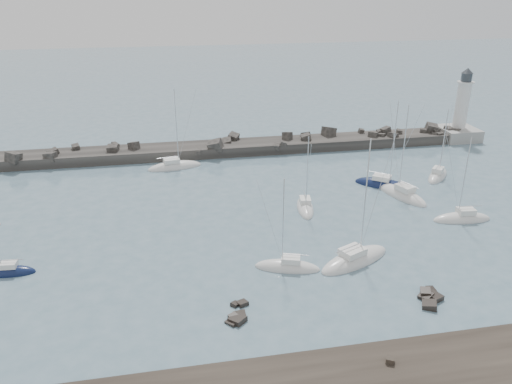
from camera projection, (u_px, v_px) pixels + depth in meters
ground at (263, 259)px, 56.56m from camera, size 400.00×400.00×0.00m
rock_cluster_near at (238, 317)px, 46.84m from camera, size 2.76×4.15×1.00m
rock_cluster_far at (429, 299)px, 49.24m from camera, size 2.97×3.80×1.53m
breakwater at (180, 154)px, 89.47m from camera, size 115.00×7.38×5.10m
lighthouse at (459, 124)px, 97.73m from camera, size 7.00×7.00×14.60m
sailboat_1 at (8, 272)px, 53.68m from camera, size 6.03×2.30×9.54m
sailboat_2 at (175, 167)px, 83.78m from camera, size 9.43×4.28×14.34m
sailboat_3 at (287, 267)px, 54.62m from camera, size 7.51×4.33×11.47m
sailboat_4 at (305, 208)px, 68.88m from camera, size 3.42×7.46×11.46m
sailboat_5 at (355, 260)px, 55.97m from camera, size 10.12×6.80×15.38m
sailboat_6 at (384, 185)px, 76.29m from camera, size 8.92×7.90×14.45m
sailboat_7 at (462, 219)px, 65.57m from camera, size 7.95×3.09×12.45m
sailboat_8 at (402, 195)px, 72.76m from camera, size 5.74×9.57×14.59m
sailboat_10 at (437, 176)px, 79.82m from camera, size 6.75×6.93×11.98m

